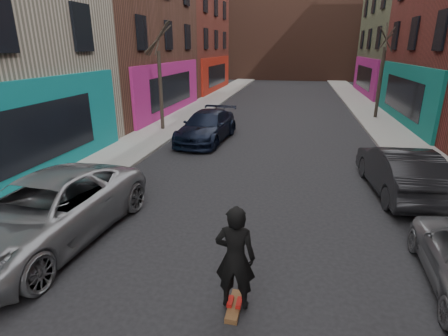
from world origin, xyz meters
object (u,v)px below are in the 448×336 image
at_px(skateboard, 235,306).
at_px(skateboarder, 235,258).
at_px(tree_right_far, 383,63).
at_px(parked_left_end, 207,126).
at_px(parked_left_far, 45,212).
at_px(tree_left_far, 159,69).
at_px(parked_right_end, 400,170).

height_order(skateboard, skateboarder, skateboarder).
bearing_deg(tree_right_far, parked_left_end, -140.76).
bearing_deg(parked_left_far, tree_left_far, 101.78).
bearing_deg(parked_left_far, skateboard, -12.01).
bearing_deg(tree_right_far, skateboard, -107.20).
xyz_separation_m(parked_left_end, skateboarder, (3.46, -11.50, 0.33)).
xyz_separation_m(parked_right_end, skateboarder, (-4.20, -6.31, 0.30)).
distance_m(tree_left_far, skateboard, 15.05).
bearing_deg(parked_left_end, parked_right_end, -29.55).
height_order(parked_left_far, parked_right_end, parked_left_far).
bearing_deg(skateboard, tree_left_far, 116.14).
height_order(parked_left_far, skateboarder, skateboarder).
height_order(tree_left_far, parked_left_far, tree_left_far).
relative_size(tree_left_far, parked_left_far, 1.14).
distance_m(parked_right_end, skateboarder, 7.59).
height_order(tree_left_far, tree_right_far, tree_right_far).
distance_m(tree_right_far, parked_left_far, 20.98).
bearing_deg(tree_left_far, skateboarder, -63.86).
distance_m(parked_left_end, skateboard, 12.03).
bearing_deg(tree_right_far, parked_left_far, -121.12).
relative_size(parked_left_far, skateboard, 7.14).
distance_m(tree_left_far, parked_left_far, 12.20).
distance_m(tree_right_far, skateboarder, 20.22).
distance_m(tree_left_far, tree_right_far, 13.78).
xyz_separation_m(tree_left_far, parked_left_far, (1.65, -11.81, -2.59)).
relative_size(tree_left_far, parked_left_end, 1.28).
xyz_separation_m(tree_left_far, skateboard, (6.46, -13.17, -3.33)).
height_order(tree_right_far, parked_left_far, tree_right_far).
distance_m(tree_left_far, parked_right_end, 12.95).
bearing_deg(parked_right_end, parked_left_far, 24.24).
height_order(parked_right_end, skateboarder, skateboarder).
relative_size(tree_left_far, tree_right_far, 0.96).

